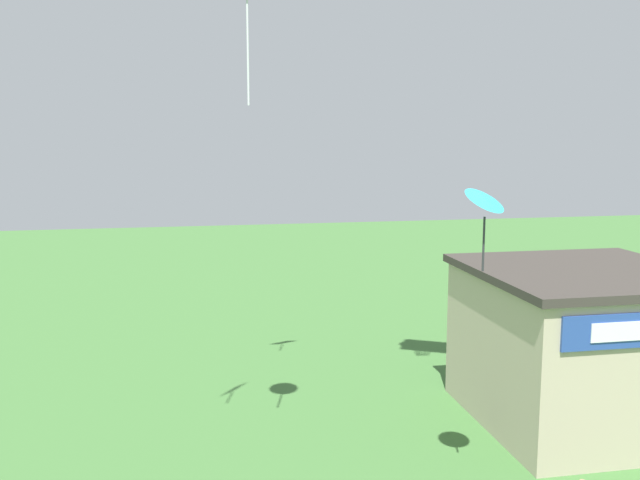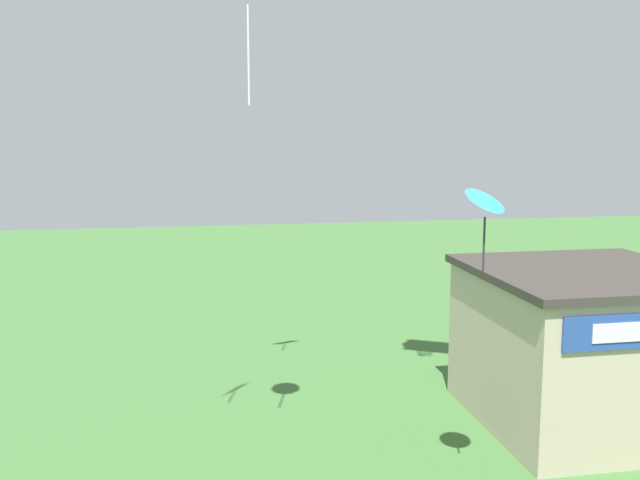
% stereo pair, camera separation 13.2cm
% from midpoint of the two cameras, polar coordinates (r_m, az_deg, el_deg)
% --- Properties ---
extents(seaside_building, '(6.49, 6.69, 4.72)m').
position_cam_midpoint_polar(seaside_building, '(23.06, 20.62, -7.95)').
color(seaside_building, '#B7A88E').
rests_on(seaside_building, ground_plane).
extents(kite_cyan_delta, '(1.28, 1.26, 1.88)m').
position_cam_midpoint_polar(kite_cyan_delta, '(16.03, 13.32, 3.02)').
color(kite_cyan_delta, '#2DB2C6').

